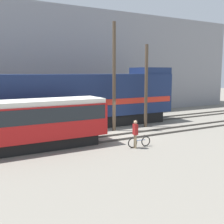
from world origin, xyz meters
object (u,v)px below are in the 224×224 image
at_px(streetcar, 32,122).
at_px(utility_pole_left, 114,77).
at_px(person, 135,131).
at_px(freight_locomotive, 71,100).
at_px(bicycle, 139,142).
at_px(utility_pole_center, 146,86).

height_order(streetcar, utility_pole_left, utility_pole_left).
relative_size(streetcar, person, 5.15).
height_order(freight_locomotive, bicycle, freight_locomotive).
height_order(person, utility_pole_center, utility_pole_center).
bearing_deg(utility_pole_left, bicycle, -102.65).
height_order(person, utility_pole_left, utility_pole_left).
relative_size(streetcar, utility_pole_left, 1.06).
height_order(utility_pole_left, utility_pole_center, utility_pole_left).
xyz_separation_m(bicycle, utility_pole_left, (1.18, 5.28, 4.04)).
bearing_deg(utility_pole_left, streetcar, -161.43).
relative_size(bicycle, utility_pole_left, 0.19).
height_order(freight_locomotive, streetcar, freight_locomotive).
bearing_deg(streetcar, person, -27.34).
bearing_deg(person, bicycle, 15.64).
distance_m(streetcar, person, 6.44).
distance_m(bicycle, utility_pole_left, 6.75).
bearing_deg(bicycle, utility_pole_center, 50.18).
xyz_separation_m(bicycle, person, (-0.39, -0.11, 0.77)).
bearing_deg(freight_locomotive, utility_pole_left, -40.90).
distance_m(person, utility_pole_left, 6.50).
bearing_deg(bicycle, freight_locomotive, 101.96).
bearing_deg(utility_pole_center, freight_locomotive, 157.96).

